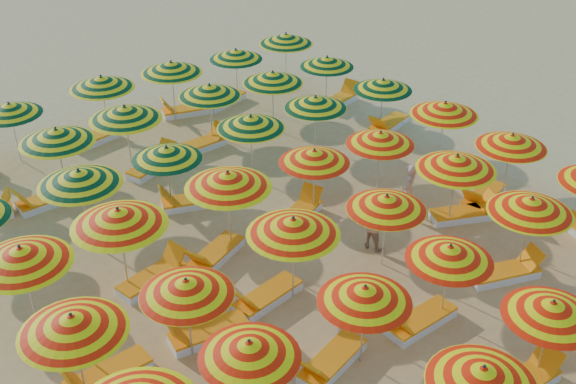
# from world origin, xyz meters

# --- Properties ---
(ground) EXTENTS (120.00, 120.00, 0.00)m
(ground) POSITION_xyz_m (0.00, 0.00, 0.00)
(ground) COLOR tan
(ground) RESTS_ON ground
(umbrella_8) EXTENTS (2.26, 2.26, 2.02)m
(umbrella_8) POSITION_xyz_m (-1.09, -6.44, 1.78)
(umbrella_8) COLOR silver
(umbrella_8) RESTS_ON ground
(umbrella_9) EXTENTS (2.25, 2.25, 1.97)m
(umbrella_9) POSITION_xyz_m (1.31, -6.06, 1.74)
(umbrella_9) COLOR silver
(umbrella_9) RESTS_ON ground
(umbrella_13) EXTENTS (2.22, 2.22, 1.95)m
(umbrella_13) POSITION_xyz_m (-3.84, -3.56, 1.72)
(umbrella_13) COLOR silver
(umbrella_13) RESTS_ON ground
(umbrella_14) EXTENTS (2.27, 2.27, 1.98)m
(umbrella_14) POSITION_xyz_m (-1.22, -3.65, 1.74)
(umbrella_14) COLOR silver
(umbrella_14) RESTS_ON ground
(umbrella_15) EXTENTS (2.41, 2.41, 1.97)m
(umbrella_15) POSITION_xyz_m (1.11, -3.68, 1.74)
(umbrella_15) COLOR silver
(umbrella_15) RESTS_ON ground
(umbrella_16) EXTENTS (1.97, 1.97, 2.09)m
(umbrella_16) POSITION_xyz_m (3.88, -3.59, 1.84)
(umbrella_16) COLOR silver
(umbrella_16) RESTS_ON ground
(umbrella_18) EXTENTS (2.55, 2.55, 2.14)m
(umbrella_18) POSITION_xyz_m (-6.12, -1.28, 1.88)
(umbrella_18) COLOR silver
(umbrella_18) RESTS_ON ground
(umbrella_19) EXTENTS (2.32, 2.32, 2.00)m
(umbrella_19) POSITION_xyz_m (-3.89, -1.44, 1.76)
(umbrella_19) COLOR silver
(umbrella_19) RESTS_ON ground
(umbrella_20) EXTENTS (2.50, 2.50, 2.20)m
(umbrella_20) POSITION_xyz_m (-1.09, -1.17, 1.93)
(umbrella_20) COLOR silver
(umbrella_20) RESTS_ON ground
(umbrella_21) EXTENTS (2.23, 2.23, 2.00)m
(umbrella_21) POSITION_xyz_m (1.40, -1.46, 1.76)
(umbrella_21) COLOR silver
(umbrella_21) RESTS_ON ground
(umbrella_22) EXTENTS (2.66, 2.66, 2.16)m
(umbrella_22) POSITION_xyz_m (3.96, -1.26, 1.90)
(umbrella_22) COLOR silver
(umbrella_22) RESTS_ON ground
(umbrella_23) EXTENTS (2.51, 2.51, 2.03)m
(umbrella_23) POSITION_xyz_m (6.23, -1.18, 1.79)
(umbrella_23) COLOR silver
(umbrella_23) RESTS_ON ground
(umbrella_24) EXTENTS (2.45, 2.45, 2.19)m
(umbrella_24) POSITION_xyz_m (-6.18, 1.26, 1.93)
(umbrella_24) COLOR silver
(umbrella_24) RESTS_ON ground
(umbrella_25) EXTENTS (2.62, 2.62, 2.28)m
(umbrella_25) POSITION_xyz_m (-4.02, 1.29, 2.00)
(umbrella_25) COLOR silver
(umbrella_25) RESTS_ON ground
(umbrella_26) EXTENTS (2.68, 2.68, 2.24)m
(umbrella_26) POSITION_xyz_m (-1.19, 1.29, 1.97)
(umbrella_26) COLOR silver
(umbrella_26) RESTS_ON ground
(umbrella_27) EXTENTS (2.43, 2.43, 1.98)m
(umbrella_27) POSITION_xyz_m (1.47, 1.34, 1.75)
(umbrella_27) COLOR silver
(umbrella_27) RESTS_ON ground
(umbrella_28) EXTENTS (2.20, 2.20, 1.99)m
(umbrella_28) POSITION_xyz_m (3.55, 1.09, 1.75)
(umbrella_28) COLOR silver
(umbrella_28) RESTS_ON ground
(umbrella_29) EXTENTS (2.62, 2.62, 2.11)m
(umbrella_29) POSITION_xyz_m (6.21, 1.23, 1.86)
(umbrella_29) COLOR silver
(umbrella_29) RESTS_ON ground
(umbrella_31) EXTENTS (2.17, 2.17, 2.18)m
(umbrella_31) POSITION_xyz_m (-3.97, 3.61, 1.92)
(umbrella_31) COLOR silver
(umbrella_31) RESTS_ON ground
(umbrella_32) EXTENTS (2.14, 2.14, 1.96)m
(umbrella_32) POSITION_xyz_m (-1.51, 3.81, 1.73)
(umbrella_32) COLOR silver
(umbrella_32) RESTS_ON ground
(umbrella_33) EXTENTS (2.12, 2.12, 2.07)m
(umbrella_33) POSITION_xyz_m (1.20, 3.89, 1.82)
(umbrella_33) COLOR silver
(umbrella_33) RESTS_ON ground
(umbrella_34) EXTENTS (2.21, 2.21, 2.01)m
(umbrella_34) POSITION_xyz_m (3.59, 3.98, 1.77)
(umbrella_34) COLOR silver
(umbrella_34) RESTS_ON ground
(umbrella_35) EXTENTS (1.95, 1.95, 1.98)m
(umbrella_35) POSITION_xyz_m (6.19, 3.83, 1.74)
(umbrella_35) COLOR silver
(umbrella_35) RESTS_ON ground
(umbrella_37) EXTENTS (2.57, 2.57, 2.18)m
(umbrella_37) POSITION_xyz_m (-3.57, 6.14, 1.91)
(umbrella_37) COLOR silver
(umbrella_37) RESTS_ON ground
(umbrella_38) EXTENTS (2.47, 2.47, 2.22)m
(umbrella_38) POSITION_xyz_m (-1.49, 6.29, 1.95)
(umbrella_38) COLOR silver
(umbrella_38) RESTS_ON ground
(umbrella_39) EXTENTS (2.27, 2.27, 2.08)m
(umbrella_39) POSITION_xyz_m (1.43, 6.51, 1.83)
(umbrella_39) COLOR silver
(umbrella_39) RESTS_ON ground
(umbrella_40) EXTENTS (2.32, 2.32, 2.09)m
(umbrella_40) POSITION_xyz_m (3.60, 6.20, 1.84)
(umbrella_40) COLOR silver
(umbrella_40) RESTS_ON ground
(umbrella_41) EXTENTS (2.09, 2.09, 1.95)m
(umbrella_41) POSITION_xyz_m (6.08, 6.50, 1.72)
(umbrella_41) COLOR silver
(umbrella_41) RESTS_ON ground
(umbrella_43) EXTENTS (2.39, 2.39, 1.97)m
(umbrella_43) POSITION_xyz_m (-3.92, 9.03, 1.74)
(umbrella_43) COLOR silver
(umbrella_43) RESTS_ON ground
(umbrella_44) EXTENTS (2.17, 2.17, 2.16)m
(umbrella_44) POSITION_xyz_m (-1.03, 8.94, 1.90)
(umbrella_44) COLOR silver
(umbrella_44) RESTS_ON ground
(umbrella_45) EXTENTS (2.58, 2.58, 2.16)m
(umbrella_45) POSITION_xyz_m (1.34, 8.78, 1.90)
(umbrella_45) COLOR silver
(umbrella_45) RESTS_ON ground
(umbrella_46) EXTENTS (2.25, 2.25, 1.97)m
(umbrella_46) POSITION_xyz_m (3.95, 8.93, 1.73)
(umbrella_46) COLOR silver
(umbrella_46) RESTS_ON ground
(umbrella_47) EXTENTS (2.50, 2.50, 2.10)m
(umbrella_47) POSITION_xyz_m (6.13, 8.95, 1.85)
(umbrella_47) COLOR silver
(umbrella_47) RESTS_ON ground
(lounger_5) EXTENTS (1.76, 0.65, 0.69)m
(lounger_5) POSITION_xyz_m (0.81, -6.09, 0.15)
(lounger_5) COLOR white
(lounger_5) RESTS_ON ground
(lounger_9) EXTENTS (1.83, 1.04, 0.69)m
(lounger_9) POSITION_xyz_m (-1.82, -3.43, 0.15)
(lounger_9) COLOR white
(lounger_9) RESTS_ON ground
(lounger_10) EXTENTS (1.75, 0.63, 0.69)m
(lounger_10) POSITION_xyz_m (0.51, -3.61, 0.15)
(lounger_10) COLOR white
(lounger_10) RESTS_ON ground
(lounger_11) EXTENTS (1.83, 1.11, 0.69)m
(lounger_11) POSITION_xyz_m (3.38, -3.60, 0.15)
(lounger_11) COLOR white
(lounger_11) RESTS_ON ground
(lounger_13) EXTENTS (1.76, 0.65, 0.69)m
(lounger_13) POSITION_xyz_m (-5.62, -1.08, 0.15)
(lounger_13) COLOR white
(lounger_13) RESTS_ON ground
(lounger_14) EXTENTS (1.80, 0.82, 0.69)m
(lounger_14) POSITION_xyz_m (-3.39, -1.21, 0.15)
(lounger_14) COLOR white
(lounger_14) RESTS_ON ground
(lounger_15) EXTENTS (1.81, 0.87, 0.69)m
(lounger_15) POSITION_xyz_m (-1.69, -0.97, 0.15)
(lounger_15) COLOR white
(lounger_15) RESTS_ON ground
(lounger_16) EXTENTS (1.82, 1.21, 0.69)m
(lounger_16) POSITION_xyz_m (4.55, -1.26, 0.15)
(lounger_16) COLOR white
(lounger_16) RESTS_ON ground
(lounger_17) EXTENTS (1.82, 0.99, 0.69)m
(lounger_17) POSITION_xyz_m (5.64, -0.98, 0.15)
(lounger_17) COLOR white
(lounger_17) RESTS_ON ground
(lounger_18) EXTENTS (1.82, 0.93, 0.69)m
(lounger_18) POSITION_xyz_m (-3.42, 1.18, 0.15)
(lounger_18) COLOR white
(lounger_18) RESTS_ON ground
(lounger_19) EXTENTS (1.82, 1.23, 0.69)m
(lounger_19) POSITION_xyz_m (-1.79, 1.10, 0.15)
(lounger_19) COLOR white
(lounger_19) RESTS_ON ground
(lounger_20) EXTENTS (1.82, 1.21, 0.69)m
(lounger_20) POSITION_xyz_m (0.97, 1.33, 0.15)
(lounger_20) COLOR white
(lounger_20) RESTS_ON ground
(lounger_21) EXTENTS (1.83, 1.11, 0.69)m
(lounger_21) POSITION_xyz_m (-1.00, 3.62, 0.15)
(lounger_21) COLOR white
(lounger_21) RESTS_ON ground
(lounger_22) EXTENTS (1.82, 1.03, 0.69)m
(lounger_22) POSITION_xyz_m (6.70, 3.97, 0.15)
(lounger_22) COLOR white
(lounger_22) RESTS_ON ground
(lounger_24) EXTENTS (1.76, 0.66, 0.69)m
(lounger_24) POSITION_xyz_m (-4.16, 6.03, 0.15)
(lounger_24) COLOR white
(lounger_24) RESTS_ON ground
(lounger_25) EXTENTS (1.82, 1.18, 0.69)m
(lounger_25) POSITION_xyz_m (-0.89, 6.09, 0.15)
(lounger_25) COLOR white
(lounger_25) RESTS_ON ground
(lounger_26) EXTENTS (1.76, 0.65, 0.69)m
(lounger_26) POSITION_xyz_m (0.93, 6.41, 0.15)
(lounger_26) COLOR white
(lounger_26) RESTS_ON ground
(lounger_27) EXTENTS (1.82, 1.03, 0.69)m
(lounger_27) POSITION_xyz_m (6.68, 6.46, 0.15)
(lounger_27) COLOR white
(lounger_27) RESTS_ON ground
(lounger_29) EXTENTS (1.81, 0.91, 0.69)m
(lounger_29) POSITION_xyz_m (-1.54, 8.82, 0.15)
(lounger_29) COLOR white
(lounger_29) RESTS_ON ground
(lounger_30) EXTENTS (1.82, 1.02, 0.69)m
(lounger_30) POSITION_xyz_m (1.84, 8.95, 0.15)
(lounger_30) COLOR white
(lounger_30) RESTS_ON ground
(lounger_31) EXTENTS (1.83, 1.07, 0.69)m
(lounger_31) POSITION_xyz_m (3.36, 8.89, 0.15)
(lounger_31) COLOR white
(lounger_31) RESTS_ON ground
(beachgoer_b) EXTENTS (0.70, 0.80, 1.40)m
(beachgoer_b) POSITION_xyz_m (1.71, -0.76, 0.70)
(beachgoer_b) COLOR tan
(beachgoer_b) RESTS_ON ground
(beachgoer_a) EXTENTS (0.66, 0.60, 1.52)m
(beachgoer_a) POSITION_xyz_m (3.44, -0.22, 0.76)
(beachgoer_a) COLOR tan
(beachgoer_a) RESTS_ON ground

